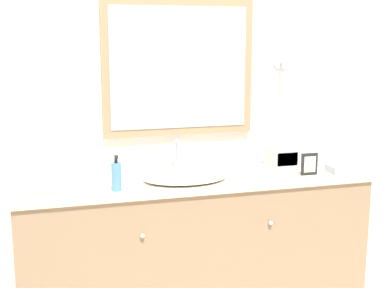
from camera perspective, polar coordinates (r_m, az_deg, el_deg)
wall_back at (r=3.29m, az=-1.04°, el=4.03°), size 8.00×0.18×2.55m
vanity_counter at (r=3.23m, az=0.36°, el=-11.34°), size 2.08×0.53×0.90m
sink_basin at (r=3.05m, az=-0.79°, el=-3.45°), size 0.49×0.40×0.20m
soap_bottle at (r=2.84m, az=-8.07°, el=-3.40°), size 0.05×0.06×0.19m
appliance_box at (r=3.39m, az=9.65°, el=-1.38°), size 0.19×0.15×0.12m
picture_frame at (r=3.21m, az=12.41°, el=-2.11°), size 0.10×0.01×0.13m
hand_towel_near_sink at (r=3.33m, az=15.71°, el=-2.55°), size 0.17×0.12×0.05m
hand_towel_far_corner at (r=2.88m, az=-15.62°, el=-4.83°), size 0.18×0.11×0.03m
metal_tray at (r=3.52m, az=14.07°, el=-2.01°), size 0.19×0.11×0.01m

